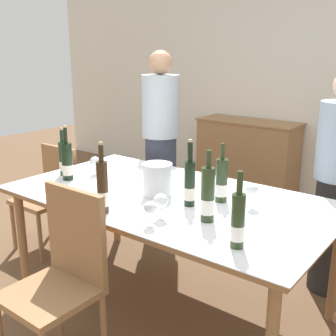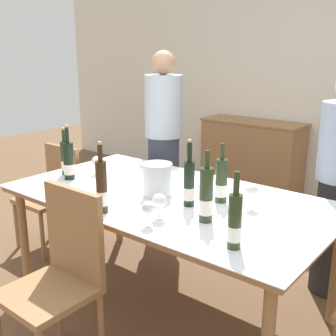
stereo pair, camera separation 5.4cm
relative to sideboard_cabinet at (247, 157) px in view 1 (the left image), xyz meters
name	(u,v)px [view 1 (the left image)]	position (x,y,z in m)	size (l,w,h in m)	color
ground_plane	(168,301)	(0.65, -2.37, -0.43)	(12.00, 12.00, 0.00)	brown
back_wall	(319,74)	(0.65, 0.29, 0.97)	(8.00, 0.10, 2.80)	silver
sideboard_cabinet	(247,157)	(0.00, 0.00, 0.00)	(1.17, 0.46, 0.87)	#996B42
dining_table	(168,204)	(0.65, -2.37, 0.27)	(2.07, 1.13, 0.76)	#996B42
ice_bucket	(157,179)	(0.60, -2.41, 0.44)	(0.19, 0.19, 0.21)	silver
wine_bottle_0	(103,188)	(0.54, -2.82, 0.47)	(0.06, 0.06, 0.41)	#332314
wine_bottle_1	(208,196)	(1.07, -2.56, 0.47)	(0.08, 0.08, 0.39)	#28381E
wine_bottle_2	(67,162)	(-0.12, -2.53, 0.46)	(0.08, 0.08, 0.39)	black
wine_bottle_3	(63,159)	(-0.23, -2.48, 0.45)	(0.06, 0.06, 0.35)	#1E3323
wine_bottle_4	(238,221)	(1.35, -2.74, 0.46)	(0.07, 0.07, 0.37)	#28381E
wine_bottle_5	(222,182)	(0.97, -2.25, 0.45)	(0.07, 0.07, 0.36)	#28381E
wine_bottle_6	(190,184)	(0.86, -2.43, 0.46)	(0.07, 0.07, 0.40)	black
wine_glass_0	(150,209)	(0.87, -2.80, 0.42)	(0.07, 0.07, 0.13)	white
wine_glass_1	(252,191)	(1.17, -2.24, 0.43)	(0.07, 0.07, 0.15)	white
wine_glass_2	(161,202)	(0.85, -2.69, 0.43)	(0.08, 0.08, 0.14)	white
wine_glass_3	(95,162)	(-0.06, -2.33, 0.42)	(0.08, 0.08, 0.14)	white
chair_near_front	(63,271)	(0.57, -3.16, 0.12)	(0.42, 0.42, 0.98)	#996B42
chair_left_end	(51,190)	(-0.68, -2.28, 0.06)	(0.42, 0.42, 0.86)	#996B42
person_host	(161,145)	(-0.11, -1.49, 0.39)	(0.33, 0.33, 1.65)	#383F56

